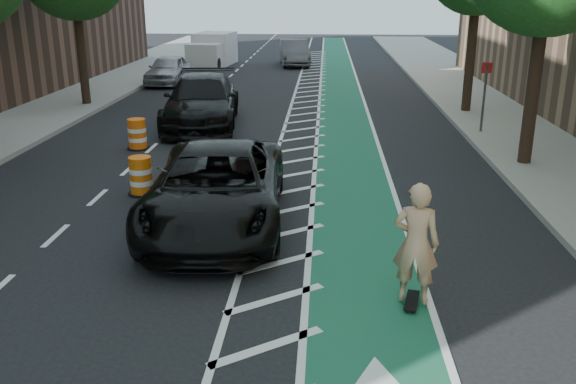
# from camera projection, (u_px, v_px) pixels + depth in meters

# --- Properties ---
(ground) EXTENTS (120.00, 120.00, 0.00)m
(ground) POSITION_uv_depth(u_px,v_px,m) (184.00, 297.00, 10.00)
(ground) COLOR black
(ground) RESTS_ON ground
(bike_lane) EXTENTS (2.00, 90.00, 0.01)m
(bike_lane) POSITION_uv_depth(u_px,v_px,m) (348.00, 148.00, 19.29)
(bike_lane) COLOR #17533E
(bike_lane) RESTS_ON ground
(buffer_strip) EXTENTS (1.40, 90.00, 0.01)m
(buffer_strip) POSITION_uv_depth(u_px,v_px,m) (300.00, 147.00, 19.38)
(buffer_strip) COLOR silver
(buffer_strip) RESTS_ON ground
(sidewalk_right) EXTENTS (5.00, 90.00, 0.15)m
(sidewalk_right) POSITION_uv_depth(u_px,v_px,m) (558.00, 149.00, 18.89)
(sidewalk_right) COLOR gray
(sidewalk_right) RESTS_ON ground
(curb_right) EXTENTS (0.12, 90.00, 0.16)m
(curb_right) POSITION_uv_depth(u_px,v_px,m) (478.00, 148.00, 19.03)
(curb_right) COLOR gray
(curb_right) RESTS_ON ground
(curb_left) EXTENTS (0.12, 90.00, 0.16)m
(curb_left) POSITION_uv_depth(u_px,v_px,m) (39.00, 141.00, 19.85)
(curb_left) COLOR gray
(curb_left) RESTS_ON ground
(sign_post) EXTENTS (0.35, 0.08, 2.47)m
(sign_post) POSITION_uv_depth(u_px,v_px,m) (484.00, 96.00, 20.49)
(sign_post) COLOR #4C4C4C
(sign_post) RESTS_ON ground
(skateboard) EXTENTS (0.35, 0.72, 0.09)m
(skateboard) POSITION_uv_depth(u_px,v_px,m) (412.00, 301.00, 9.72)
(skateboard) COLOR black
(skateboard) RESTS_ON ground
(skateboarder) EXTENTS (0.80, 0.62, 1.96)m
(skateboarder) POSITION_uv_depth(u_px,v_px,m) (416.00, 243.00, 9.40)
(skateboarder) COLOR tan
(skateboarder) RESTS_ON skateboard
(suv_near) EXTENTS (3.08, 6.11, 1.66)m
(suv_near) POSITION_uv_depth(u_px,v_px,m) (216.00, 187.00, 12.82)
(suv_near) COLOR black
(suv_near) RESTS_ON ground
(suv_far) EXTENTS (3.13, 6.44, 1.80)m
(suv_far) POSITION_uv_depth(u_px,v_px,m) (202.00, 101.00, 22.15)
(suv_far) COLOR black
(suv_far) RESTS_ON ground
(car_silver) EXTENTS (1.83, 4.41, 1.49)m
(car_silver) POSITION_uv_depth(u_px,v_px,m) (168.00, 70.00, 31.95)
(car_silver) COLOR #A6A6AC
(car_silver) RESTS_ON ground
(car_grey) EXTENTS (2.35, 5.11, 1.62)m
(car_grey) POSITION_uv_depth(u_px,v_px,m) (294.00, 53.00, 39.67)
(car_grey) COLOR #515256
(car_grey) RESTS_ON ground
(box_truck) EXTENTS (2.65, 5.08, 2.04)m
(box_truck) POSITION_uv_depth(u_px,v_px,m) (213.00, 51.00, 39.67)
(box_truck) COLOR silver
(box_truck) RESTS_ON ground
(barrel_a) EXTENTS (0.69, 0.69, 0.94)m
(barrel_a) POSITION_uv_depth(u_px,v_px,m) (141.00, 177.00, 14.86)
(barrel_a) COLOR orange
(barrel_a) RESTS_ON ground
(barrel_b) EXTENTS (0.70, 0.70, 0.95)m
(barrel_b) POSITION_uv_depth(u_px,v_px,m) (137.00, 135.00, 19.06)
(barrel_b) COLOR #F45C0C
(barrel_b) RESTS_ON ground
(barrel_c) EXTENTS (0.61, 0.61, 0.83)m
(barrel_c) POSITION_uv_depth(u_px,v_px,m) (191.00, 89.00, 28.08)
(barrel_c) COLOR orange
(barrel_c) RESTS_ON ground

